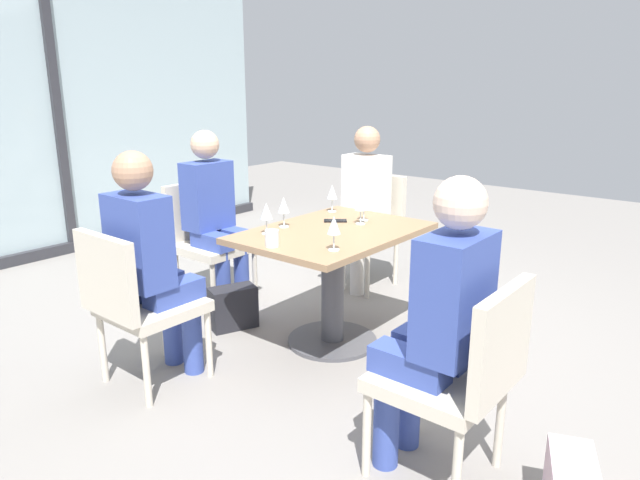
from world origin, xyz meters
The scene contains 20 objects.
ground_plane centered at (0.00, 0.00, 0.00)m, with size 12.00×12.00×0.00m, color gray.
window_wall_backdrop centered at (0.00, 3.20, 1.21)m, with size 4.73×0.10×2.70m.
dining_table_main centered at (0.00, 0.00, 0.52)m, with size 1.13×0.80×0.73m.
chair_front_left centered at (-0.71, -1.18, 0.50)m, with size 0.46×0.50×0.87m.
chair_near_window centered at (0.00, 1.18, 0.50)m, with size 0.46×0.51×0.87m.
chair_far_left centered at (-1.07, 0.47, 0.50)m, with size 0.50×0.46×0.87m.
chair_far_right centered at (1.07, 0.47, 0.50)m, with size 0.50×0.46×0.87m.
person_front_left centered at (-0.71, -1.08, 0.70)m, with size 0.34×0.39×1.26m.
person_near_window centered at (0.00, 1.08, 0.70)m, with size 0.34×0.39×1.26m.
person_far_left centered at (-0.96, 0.47, 0.70)m, with size 0.39×0.34×1.26m.
person_far_right centered at (0.96, 0.47, 0.70)m, with size 0.39×0.34×1.26m.
wine_glass_0 centered at (0.39, 0.31, 0.86)m, with size 0.07×0.07×0.18m.
wine_glass_1 centered at (0.31, -0.01, 0.86)m, with size 0.07×0.07×0.18m.
wine_glass_2 centered at (-0.32, 0.24, 0.86)m, with size 0.07×0.07×0.18m.
wine_glass_3 centered at (0.22, -0.04, 0.86)m, with size 0.07×0.07×0.18m.
wine_glass_4 centered at (-0.13, 0.27, 0.86)m, with size 0.07×0.07×0.18m.
wine_glass_5 centered at (-0.34, -0.27, 0.86)m, with size 0.07×0.07×0.18m.
coffee_cup centered at (-0.49, 0.04, 0.78)m, with size 0.08×0.08×0.09m, color white.
cell_phone_on_table centered at (0.18, 0.12, 0.73)m, with size 0.07×0.14×0.01m, color black.
handbag_1 centered at (-0.24, 0.65, 0.14)m, with size 0.30×0.16×0.28m, color #232328.
Camera 1 is at (-2.62, -2.03, 1.59)m, focal length 32.24 mm.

